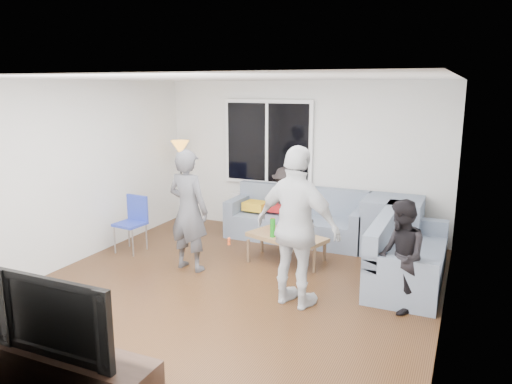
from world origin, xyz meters
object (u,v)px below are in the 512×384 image
at_px(player_left, 188,210).
at_px(spectator_right, 400,256).
at_px(sofa_back_section, 296,215).
at_px(tv_console, 69,375).
at_px(television, 63,313).
at_px(sofa_right_section, 409,250).
at_px(side_chair, 130,225).
at_px(spectator_back, 285,203).
at_px(coffee_table, 287,248).
at_px(player_right, 297,228).
at_px(floor_lamp, 181,185).

bearing_deg(player_left, spectator_right, -175.94).
bearing_deg(sofa_back_section, tv_console, -93.38).
bearing_deg(sofa_back_section, television, -93.38).
distance_m(sofa_back_section, television, 4.79).
relative_size(sofa_right_section, side_chair, 2.33).
relative_size(sofa_back_section, sofa_right_section, 1.15).
bearing_deg(spectator_back, coffee_table, -75.55).
bearing_deg(sofa_right_section, spectator_right, -180.00).
height_order(player_left, spectator_right, player_left).
bearing_deg(player_right, spectator_right, -147.87).
distance_m(coffee_table, tv_console, 3.76).
distance_m(spectator_right, tv_console, 3.58).
bearing_deg(spectator_right, floor_lamp, -133.97).
relative_size(spectator_right, tv_console, 0.81).
bearing_deg(spectator_back, side_chair, -147.53).
relative_size(player_right, spectator_back, 1.56).
distance_m(sofa_right_section, player_left, 2.99).
relative_size(spectator_right, spectator_back, 1.08).
bearing_deg(player_left, television, 109.18).
height_order(coffee_table, television, television).
height_order(sofa_right_section, player_right, player_right).
relative_size(sofa_right_section, player_right, 1.06).
relative_size(sofa_back_section, player_left, 1.36).
distance_m(sofa_back_section, spectator_back, 0.28).
relative_size(player_right, spectator_right, 1.45).
height_order(player_right, television, player_right).
bearing_deg(spectator_right, tv_console, -57.81).
bearing_deg(sofa_back_section, spectator_back, 172.24).
relative_size(sofa_back_section, television, 1.99).
distance_m(sofa_right_section, player_right, 1.77).
bearing_deg(floor_lamp, television, -68.23).
xyz_separation_m(sofa_back_section, player_right, (0.82, -2.34, 0.51)).
xyz_separation_m(side_chair, player_left, (1.22, -0.26, 0.41)).
bearing_deg(player_left, floor_lamp, -48.13).
bearing_deg(sofa_back_section, side_chair, -143.20).
xyz_separation_m(sofa_back_section, floor_lamp, (-2.14, -0.12, 0.36)).
relative_size(coffee_table, player_left, 0.65).
relative_size(player_left, television, 1.46).
distance_m(side_chair, television, 3.69).
bearing_deg(side_chair, spectator_right, 0.20).
bearing_deg(coffee_table, sofa_back_section, 101.90).
distance_m(coffee_table, spectator_back, 1.22).
xyz_separation_m(tv_console, television, (0.00, 0.00, 0.55)).
distance_m(floor_lamp, tv_console, 5.04).
relative_size(floor_lamp, player_left, 0.92).
xyz_separation_m(sofa_right_section, coffee_table, (-1.71, 0.01, -0.22)).
relative_size(sofa_back_section, floor_lamp, 1.47).
height_order(side_chair, tv_console, side_chair).
bearing_deg(television, floor_lamp, 111.77).
relative_size(player_right, television, 1.62).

